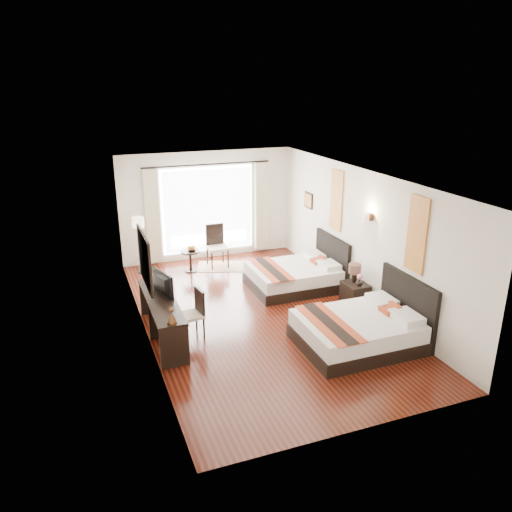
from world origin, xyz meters
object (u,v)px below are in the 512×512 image
object	(u,v)px
table_lamp	(355,270)
floor_lamp	(138,226)
console_desk	(162,318)
desk_chair	(192,322)
bed_near	(362,329)
nightstand	(355,295)
television	(159,284)
bed_far	(297,275)
fruit_bowl	(192,250)
side_table	(191,261)
vase	(359,283)
window_chair	(217,254)

from	to	relation	value
table_lamp	floor_lamp	distance (m)	5.20
console_desk	desk_chair	world-z (taller)	desk_chair
bed_near	desk_chair	world-z (taller)	bed_near
nightstand	television	world-z (taller)	television
television	bed_far	bearing A→B (deg)	-88.41
bed_near	television	bearing A→B (deg)	151.66
bed_far	fruit_bowl	size ratio (longest dim) A/B	8.25
table_lamp	television	bearing A→B (deg)	176.64
television	nightstand	bearing A→B (deg)	-110.98
side_table	console_desk	bearing A→B (deg)	-112.40
console_desk	side_table	world-z (taller)	console_desk
bed_near	console_desk	size ratio (longest dim) A/B	0.95
bed_near	table_lamp	distance (m)	1.75
vase	television	xyz separation A→B (m)	(-3.96, 0.45, 0.40)
bed_near	desk_chair	bearing A→B (deg)	153.19
fruit_bowl	nightstand	bearing A→B (deg)	-50.10
side_table	window_chair	world-z (taller)	window_chair
nightstand	window_chair	size ratio (longest dim) A/B	0.51
console_desk	floor_lamp	size ratio (longest dim) A/B	1.57
vase	window_chair	distance (m)	3.98
desk_chair	window_chair	size ratio (longest dim) A/B	0.84
nightstand	television	bearing A→B (deg)	175.23
floor_lamp	television	bearing A→B (deg)	-91.93
bed_near	television	size ratio (longest dim) A/B	2.76
bed_far	nightstand	size ratio (longest dim) A/B	3.65
side_table	window_chair	distance (m)	0.74
table_lamp	vase	bearing A→B (deg)	-93.05
side_table	fruit_bowl	distance (m)	0.30
bed_near	window_chair	xyz separation A→B (m)	(-1.26, 4.74, 0.02)
television	side_table	distance (m)	3.21
fruit_bowl	floor_lamp	bearing A→B (deg)	162.78
console_desk	bed_far	bearing A→B (deg)	21.16
bed_near	floor_lamp	size ratio (longest dim) A/B	1.49
bed_near	window_chair	bearing A→B (deg)	104.83
table_lamp	vase	size ratio (longest dim) A/B	2.95
vase	side_table	distance (m)	4.29
table_lamp	console_desk	bearing A→B (deg)	179.86
bed_far	television	size ratio (longest dim) A/B	2.63
bed_far	nightstand	xyz separation A→B (m)	(0.68, -1.38, -0.03)
desk_chair	window_chair	bearing A→B (deg)	-122.05
floor_lamp	window_chair	size ratio (longest dim) A/B	1.31
television	window_chair	distance (m)	3.65
table_lamp	fruit_bowl	xyz separation A→B (m)	(-2.68, 3.09, -0.21)
nightstand	fruit_bowl	world-z (taller)	fruit_bowl
bed_near	console_desk	bearing A→B (deg)	154.95
nightstand	window_chair	distance (m)	3.87
window_chair	television	bearing A→B (deg)	-33.82
bed_far	floor_lamp	size ratio (longest dim) A/B	1.42
console_desk	side_table	distance (m)	3.34
fruit_bowl	window_chair	distance (m)	0.74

